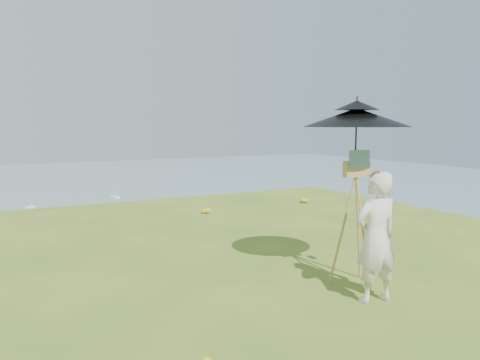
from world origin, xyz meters
TOP-DOWN VIEW (x-y plane):
  - ground at (0.00, 0.00)m, footprint 14.00×14.00m
  - slope_trees at (0.00, 35.00)m, footprint 110.00×50.00m
  - harbor_town at (0.00, 75.00)m, footprint 110.00×22.00m
  - wildflowers at (0.00, 0.25)m, footprint 10.00×10.50m
  - painter at (1.44, -1.42)m, footprint 0.59×0.41m
  - field_easel at (1.64, -0.84)m, footprint 0.77×0.77m
  - sun_umbrella at (1.65, -0.81)m, footprint 1.43×1.43m
  - painter_cap at (1.44, -1.42)m, footprint 0.19×0.22m

SIDE VIEW (x-z plane):
  - harbor_town at x=0.00m, z-range -32.00..-27.00m
  - slope_trees at x=0.00m, z-range -18.00..-12.00m
  - ground at x=0.00m, z-range 0.00..0.00m
  - wildflowers at x=0.00m, z-range 0.00..0.12m
  - painter at x=1.44m, z-range 0.00..1.52m
  - field_easel at x=1.64m, z-range 0.00..1.73m
  - painter_cap at x=1.44m, z-range 1.43..1.53m
  - sun_umbrella at x=1.65m, z-range 1.42..2.39m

